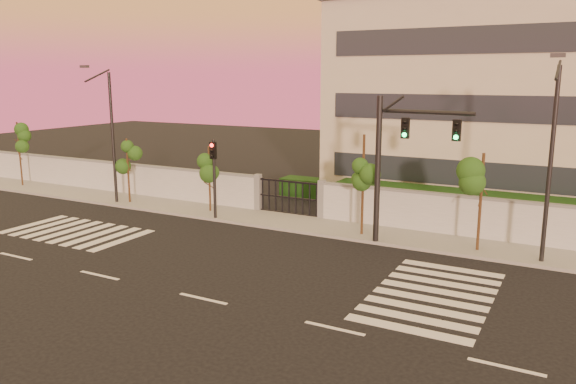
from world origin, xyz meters
name	(u,v)px	position (x,y,z in m)	size (l,w,h in m)	color
ground	(203,299)	(0.00, 0.00, 0.00)	(120.00, 120.00, 0.00)	black
sidewalk	(327,227)	(0.00, 10.50, 0.07)	(60.00, 3.00, 0.15)	gray
perimeter_wall	(341,203)	(0.10, 12.00, 1.07)	(60.00, 0.36, 2.20)	#A9ABB0
hedge_row	(377,200)	(1.17, 14.74, 0.82)	(41.00, 4.25, 1.80)	black
institutional_building	(547,102)	(9.00, 21.99, 6.16)	(24.40, 12.40, 12.25)	#BBB29E
road_markings	(227,261)	(-1.58, 3.76, 0.01)	(57.00, 7.62, 0.02)	silver
street_tree_a	(19,139)	(-23.46, 10.50, 3.37)	(1.38, 1.10, 4.58)	#382314
street_tree_b	(128,156)	(-12.90, 9.99, 2.97)	(1.43, 1.14, 4.02)	#382314
street_tree_c	(209,164)	(-7.23, 10.45, 2.83)	(1.31, 1.05, 3.85)	#382314
street_tree_d	(364,162)	(2.11, 9.98, 3.66)	(1.48, 1.18, 4.98)	#382314
street_tree_e	(483,180)	(7.52, 10.00, 3.27)	(1.57, 1.25, 4.44)	#382314
traffic_signal_main	(397,153)	(3.94, 9.13, 4.30)	(4.30, 0.75, 6.81)	black
traffic_signal_secondary	(214,169)	(-6.04, 9.20, 2.80)	(0.34, 0.34, 4.41)	black
streetlight_west	(110,131)	(-13.68, 9.48, 4.47)	(0.49, 1.99, 8.26)	black
streetlight_east	(551,156)	(10.13, 9.46, 4.57)	(0.50, 2.04, 8.46)	black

